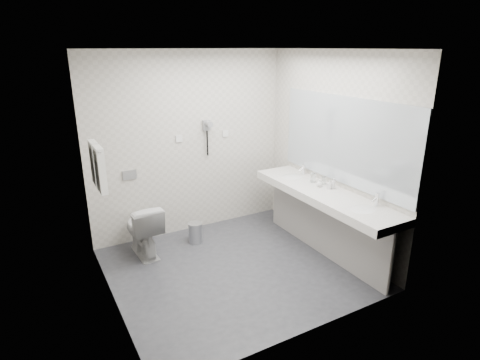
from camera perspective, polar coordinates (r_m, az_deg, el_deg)
floor at (r=4.87m, az=-0.69°, el=-12.59°), size 2.80×2.80×0.00m
ceiling at (r=4.16m, az=-0.83°, el=18.33°), size 2.80×2.80×0.00m
wall_back at (r=5.49m, az=-7.29°, el=5.08°), size 2.80×0.00×2.80m
wall_front at (r=3.33m, az=10.02°, el=-4.08°), size 2.80×0.00×2.80m
wall_left at (r=3.92m, az=-19.06°, el=-1.38°), size 0.00×2.60×2.60m
wall_right at (r=5.14m, az=13.10°, el=3.82°), size 0.00×2.60×2.60m
vanity_counter at (r=4.96m, az=11.89°, el=-2.10°), size 0.55×2.20×0.10m
vanity_panel at (r=5.14m, az=11.79°, el=-6.49°), size 0.03×2.15×0.75m
vanity_post_near at (r=4.53m, az=20.82°, el=-11.03°), size 0.06×0.06×0.75m
vanity_post_far at (r=5.90m, az=5.45°, el=-2.78°), size 0.06×0.06×0.75m
mirror at (r=4.95m, az=14.69°, el=5.51°), size 0.02×2.20×1.05m
basin_near at (r=4.52m, az=17.30°, el=-4.19°), size 0.40×0.31×0.05m
basin_far at (r=5.42m, az=7.45°, el=0.34°), size 0.40×0.31×0.05m
faucet_near at (r=4.62m, az=19.09°, el=-2.65°), size 0.04×0.04×0.15m
faucet_far at (r=5.51m, az=9.13°, el=1.54°), size 0.04×0.04×0.15m
soap_bottle_a at (r=5.01m, az=12.73°, el=-0.65°), size 0.07×0.07×0.11m
soap_bottle_b at (r=5.07m, az=11.36°, el=-0.43°), size 0.11×0.11×0.10m
soap_bottle_c at (r=5.04m, az=13.28°, el=-0.48°), size 0.06×0.06×0.13m
glass_left at (r=5.17m, az=11.96°, el=-0.10°), size 0.06×0.06×0.10m
glass_right at (r=5.22m, az=10.47°, el=0.32°), size 0.09×0.09×0.12m
toilet at (r=5.17m, az=-13.83°, el=-6.86°), size 0.41×0.70×0.69m
flush_plate at (r=5.31m, az=-15.60°, el=0.70°), size 0.18×0.02×0.12m
pedal_bin at (r=5.43m, az=-6.43°, el=-7.59°), size 0.23×0.23×0.27m
bin_lid at (r=5.37m, az=-6.49°, el=-6.24°), size 0.19×0.19×0.02m
towel_rail at (r=4.36m, az=-20.22°, el=4.61°), size 0.02×0.62×0.02m
towel_near at (r=4.29m, az=-19.44°, el=1.40°), size 0.07×0.24×0.48m
towel_far at (r=4.55m, az=-20.10°, el=2.30°), size 0.07×0.24×0.48m
dryer_cradle at (r=5.51m, az=-4.85°, el=7.87°), size 0.10×0.04×0.14m
dryer_barrel at (r=5.44m, az=-4.55°, el=8.06°), size 0.08×0.14×0.08m
dryer_cord at (r=5.55m, az=-4.71°, el=5.31°), size 0.02×0.02×0.35m
switch_plate_a at (r=5.40m, az=-8.76°, el=5.89°), size 0.09×0.02×0.09m
switch_plate_b at (r=5.68m, az=-2.12°, el=6.71°), size 0.09×0.02×0.09m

